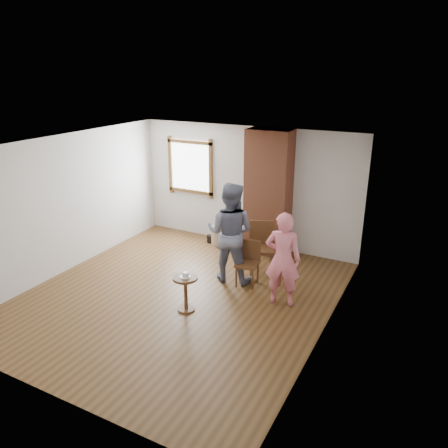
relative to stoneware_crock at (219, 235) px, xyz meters
The scene contains 12 objects.
ground 2.46m from the stoneware_crock, 78.05° to the right, with size 5.50×5.50×0.00m, color brown.
room_shell 2.44m from the stoneware_crock, 75.87° to the right, with size 5.04×5.52×2.62m.
brick_chimney 1.56m from the stoneware_crock, ahead, with size 0.90×0.50×2.60m, color #A75A3B.
stoneware_crock is the anchor object (origin of this frame).
dark_pot 0.25m from the stoneware_crock, behind, with size 0.16×0.16×0.16m, color black.
dining_chair_left 1.97m from the stoneware_crock, 45.74° to the right, with size 0.42×0.42×0.82m.
dining_chair_right 1.65m from the stoneware_crock, 31.27° to the right, with size 0.62×0.62×1.00m.
side_table 2.87m from the stoneware_crock, 72.51° to the right, with size 0.40×0.40×0.60m.
cake_plate 2.89m from the stoneware_crock, 72.51° to the right, with size 0.18×0.18×0.01m, color white.
cake_slice 2.90m from the stoneware_crock, 72.32° to the right, with size 0.08×0.07×0.06m, color silver.
man 1.86m from the stoneware_crock, 54.82° to the right, with size 0.90×0.70×1.85m, color #121833.
person_pink 2.86m from the stoneware_crock, 39.88° to the right, with size 0.59×0.38×1.60m, color pink.
Camera 1 is at (3.78, -5.57, 3.75)m, focal length 35.00 mm.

